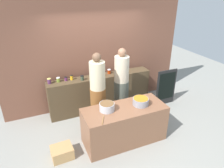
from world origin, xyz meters
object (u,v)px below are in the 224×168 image
object	(u,v)px
preserve_jar_3	(72,78)
chalkboard_sign	(166,87)
preserve_jar_2	(66,79)
preserve_jar_7	(125,71)
preserve_jar_0	(49,81)
cook_in_cap	(121,87)
bread_crate	(62,152)
preserve_jar_1	(58,80)
cooking_pot_center	(141,101)
preserve_jar_6	(109,71)
cooking_pot_left	(107,107)
cook_with_tongs	(98,95)
preserve_jar_5	(94,75)
preserve_jar_4	(82,78)
wooden_spoon	(103,120)

from	to	relation	value
preserve_jar_3	chalkboard_sign	size ratio (longest dim) A/B	0.12
preserve_jar_2	preserve_jar_7	size ratio (longest dim) A/B	0.98
preserve_jar_0	preserve_jar_3	bearing A→B (deg)	0.42
cook_in_cap	bread_crate	xyz separation A→B (m)	(-1.65, -0.83, -0.69)
preserve_jar_7	cook_in_cap	xyz separation A→B (m)	(-0.34, -0.52, -0.19)
preserve_jar_1	preserve_jar_3	distance (m)	0.32
preserve_jar_7	cooking_pot_center	world-z (taller)	preserve_jar_7
preserve_jar_6	cooking_pot_left	size ratio (longest dim) A/B	0.39
preserve_jar_2	cook_with_tongs	world-z (taller)	cook_with_tongs
preserve_jar_0	chalkboard_sign	size ratio (longest dim) A/B	0.13
preserve_jar_2	bread_crate	distance (m)	1.75
preserve_jar_2	preserve_jar_3	distance (m)	0.14
cook_in_cap	preserve_jar_5	bearing A→B (deg)	132.29
preserve_jar_4	cook_with_tongs	distance (m)	0.70
preserve_jar_7	cooking_pot_left	world-z (taller)	preserve_jar_7
preserve_jar_1	preserve_jar_5	world-z (taller)	preserve_jar_5
preserve_jar_3	preserve_jar_6	xyz separation A→B (m)	(0.99, 0.01, -0.00)
preserve_jar_0	wooden_spoon	world-z (taller)	preserve_jar_0
preserve_jar_6	cook_in_cap	size ratio (longest dim) A/B	0.07
preserve_jar_3	chalkboard_sign	world-z (taller)	preserve_jar_3
preserve_jar_7	bread_crate	xyz separation A→B (m)	(-1.99, -1.35, -0.88)
preserve_jar_2	preserve_jar_7	bearing A→B (deg)	-3.45
wooden_spoon	preserve_jar_2	bearing A→B (deg)	100.49
cook_with_tongs	chalkboard_sign	distance (m)	2.07
chalkboard_sign	preserve_jar_4	bearing A→B (deg)	168.99
preserve_jar_0	cook_with_tongs	world-z (taller)	cook_with_tongs
cooking_pot_center	preserve_jar_0	bearing A→B (deg)	137.99
preserve_jar_7	preserve_jar_2	bearing A→B (deg)	176.55
preserve_jar_1	preserve_jar_3	world-z (taller)	preserve_jar_3
preserve_jar_5	cooking_pot_center	world-z (taller)	preserve_jar_5
chalkboard_sign	preserve_jar_5	bearing A→B (deg)	165.31
preserve_jar_0	cook_in_cap	xyz separation A→B (m)	(1.58, -0.60, -0.20)
cooking_pot_center	wooden_spoon	bearing A→B (deg)	-166.91
bread_crate	cooking_pot_left	bearing A→B (deg)	3.37
preserve_jar_6	bread_crate	xyz separation A→B (m)	(-1.59, -1.45, -0.88)
preserve_jar_1	cooking_pot_left	world-z (taller)	preserve_jar_1
preserve_jar_4	chalkboard_sign	distance (m)	2.30
preserve_jar_6	chalkboard_sign	size ratio (longest dim) A/B	0.11
cooking_pot_left	preserve_jar_7	bearing A→B (deg)	51.76
cooking_pot_left	chalkboard_sign	bearing A→B (deg)	21.90
preserve_jar_7	cook_with_tongs	xyz separation A→B (m)	(-0.99, -0.69, -0.18)
preserve_jar_5	preserve_jar_0	bearing A→B (deg)	177.07
preserve_jar_0	cooking_pot_center	world-z (taller)	preserve_jar_0
preserve_jar_6	chalkboard_sign	world-z (taller)	preserve_jar_6
preserve_jar_4	cook_in_cap	bearing A→B (deg)	-30.56
preserve_jar_3	cooking_pot_center	world-z (taller)	preserve_jar_3
preserve_jar_0	cook_in_cap	size ratio (longest dim) A/B	0.07
preserve_jar_1	preserve_jar_3	xyz separation A→B (m)	(0.32, -0.01, 0.00)
preserve_jar_3	cooking_pot_center	bearing A→B (deg)	-53.31
cooking_pot_left	cooking_pot_center	bearing A→B (deg)	-5.89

